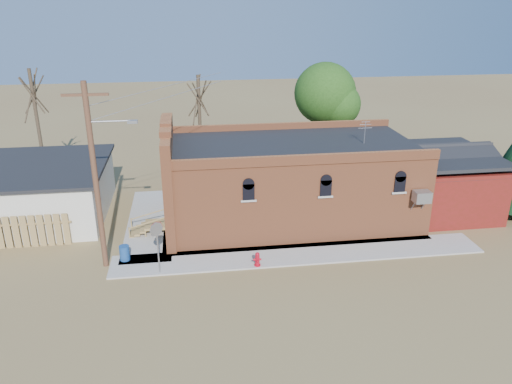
{
  "coord_description": "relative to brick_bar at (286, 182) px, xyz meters",
  "views": [
    {
      "loc": [
        -3.91,
        -21.21,
        12.29
      ],
      "look_at": [
        -0.34,
        3.94,
        2.4
      ],
      "focal_mm": 35.0,
      "sensor_mm": 36.0,
      "label": 1
    }
  ],
  "objects": [
    {
      "name": "brick_bar",
      "position": [
        0.0,
        0.0,
        0.0
      ],
      "size": [
        16.4,
        7.97,
        6.3
      ],
      "color": "#AC5A34",
      "rests_on": "ground"
    },
    {
      "name": "sidewalk_west",
      "position": [
        -7.94,
        0.51,
        -2.3
      ],
      "size": [
        2.6,
        10.0,
        0.08
      ],
      "primitive_type": "cube",
      "color": "#9E9991",
      "rests_on": "ground"
    },
    {
      "name": "wood_fence",
      "position": [
        -14.44,
        -1.69,
        -1.44
      ],
      "size": [
        5.2,
        0.1,
        1.8
      ],
      "primitive_type": null,
      "color": "olive",
      "rests_on": "ground"
    },
    {
      "name": "tree_bare_near",
      "position": [
        -4.64,
        7.51,
        3.62
      ],
      "size": [
        2.8,
        2.8,
        7.65
      ],
      "color": "#4B3F2A",
      "rests_on": "ground"
    },
    {
      "name": "red_shed",
      "position": [
        9.86,
        0.01,
        -0.07
      ],
      "size": [
        5.4,
        6.4,
        4.3
      ],
      "color": "#5C190F",
      "rests_on": "ground"
    },
    {
      "name": "tree_bare_far",
      "position": [
        -15.64,
        8.51,
        4.02
      ],
      "size": [
        2.8,
        2.8,
        8.16
      ],
      "color": "#4B3F2A",
      "rests_on": "ground"
    },
    {
      "name": "utility_pole",
      "position": [
        -9.79,
        -4.29,
        2.43
      ],
      "size": [
        3.12,
        0.26,
        9.0
      ],
      "color": "#4D301F",
      "rests_on": "ground"
    },
    {
      "name": "trash_barrel",
      "position": [
        -8.94,
        -3.99,
        -1.88
      ],
      "size": [
        0.62,
        0.62,
        0.77
      ],
      "primitive_type": "cylinder",
      "rotation": [
        0.0,
        0.0,
        0.28
      ],
      "color": "navy",
      "rests_on": "sidewalk_west"
    },
    {
      "name": "ground",
      "position": [
        -1.64,
        -5.49,
        -2.34
      ],
      "size": [
        120.0,
        120.0,
        0.0
      ],
      "primitive_type": "plane",
      "color": "brown",
      "rests_on": "ground"
    },
    {
      "name": "tree_leafy",
      "position": [
        4.36,
        8.01,
        3.59
      ],
      "size": [
        4.4,
        4.4,
        8.15
      ],
      "color": "#4B3F2A",
      "rests_on": "ground"
    },
    {
      "name": "stop_sign",
      "position": [
        -7.18,
        -5.49,
        -0.22
      ],
      "size": [
        0.58,
        0.52,
        2.65
      ],
      "rotation": [
        0.0,
        0.0,
        0.29
      ],
      "color": "gray",
      "rests_on": "sidewalk_south"
    },
    {
      "name": "sidewalk_south",
      "position": [
        -0.14,
        -4.59,
        -2.3
      ],
      "size": [
        19.0,
        2.2,
        0.08
      ],
      "primitive_type": "cube",
      "color": "#9E9991",
      "rests_on": "ground"
    },
    {
      "name": "fire_hydrant",
      "position": [
        -2.48,
        -5.5,
        -1.91
      ],
      "size": [
        0.41,
        0.39,
        0.72
      ],
      "rotation": [
        0.0,
        0.0,
        -0.2
      ],
      "color": "#AC091A",
      "rests_on": "sidewalk_south"
    }
  ]
}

